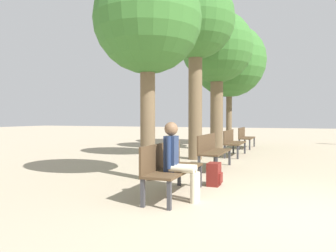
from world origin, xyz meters
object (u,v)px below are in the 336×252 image
object	(u,v)px
tree_row_3	(229,61)
tree_row_1	(195,23)
tree_row_2	(217,49)
bench_row_1	(212,149)
bench_row_0	(170,165)
bench_row_3	(245,136)
tree_row_0	(148,21)
bench_row_2	(233,141)
backpack	(214,174)
person_seated	(178,158)

from	to	relation	value
tree_row_3	tree_row_1	bearing A→B (deg)	-90.00
tree_row_2	bench_row_1	bearing A→B (deg)	-78.90
bench_row_0	tree_row_2	size ratio (longest dim) A/B	0.31
bench_row_3	tree_row_2	bearing A→B (deg)	-125.57
bench_row_1	tree_row_0	world-z (taller)	tree_row_0
bench_row_3	tree_row_2	distance (m)	4.07
tree_row_0	bench_row_2	bearing A→B (deg)	79.18
tree_row_2	tree_row_3	size ratio (longest dim) A/B	0.97
bench_row_2	backpack	distance (m)	5.33
person_seated	backpack	bearing A→B (deg)	77.69
tree_row_1	tree_row_3	world-z (taller)	tree_row_3
tree_row_0	bench_row_0	bearing A→B (deg)	-51.55
tree_row_1	tree_row_2	size ratio (longest dim) A/B	1.01
bench_row_0	tree_row_3	world-z (taller)	tree_row_3
bench_row_1	person_seated	distance (m)	3.48
bench_row_3	backpack	distance (m)	8.52
tree_row_0	bench_row_1	bearing A→B (deg)	63.29
tree_row_2	person_seated	bearing A→B (deg)	-81.74
tree_row_2	bench_row_0	bearing A→B (deg)	-83.16
bench_row_2	tree_row_2	distance (m)	4.24
backpack	bench_row_0	bearing A→B (deg)	-116.26
tree_row_0	backpack	world-z (taller)	tree_row_0
tree_row_0	tree_row_3	xyz separation A→B (m)	(0.00, 9.82, 0.71)
bench_row_3	bench_row_0	bearing A→B (deg)	-90.00
tree_row_1	tree_row_3	size ratio (longest dim) A/B	0.97
person_seated	backpack	size ratio (longest dim) A/B	2.82
bench_row_2	tree_row_0	distance (m)	6.02
bench_row_3	tree_row_0	size ratio (longest dim) A/B	0.38
tree_row_0	tree_row_1	xyz separation A→B (m)	(0.00, 3.76, 0.98)
bench_row_2	tree_row_3	distance (m)	6.00
bench_row_0	tree_row_2	xyz separation A→B (m)	(-0.99, 8.22, 3.70)
bench_row_1	tree_row_3	bearing A→B (deg)	97.15
bench_row_2	tree_row_3	bearing A→B (deg)	101.94
bench_row_2	tree_row_3	world-z (taller)	tree_row_3
backpack	tree_row_1	bearing A→B (deg)	111.44
bench_row_3	tree_row_0	xyz separation A→B (m)	(-0.99, -8.36, 2.95)
bench_row_1	tree_row_2	xyz separation A→B (m)	(-0.99, 5.02, 3.70)
bench_row_3	backpack	world-z (taller)	bench_row_3
bench_row_3	tree_row_0	bearing A→B (deg)	-96.72
bench_row_3	tree_row_1	size ratio (longest dim) A/B	0.31
bench_row_1	tree_row_0	distance (m)	3.67
tree_row_3	bench_row_3	bearing A→B (deg)	-55.99
bench_row_2	backpack	size ratio (longest dim) A/B	3.91
person_seated	bench_row_1	bearing A→B (deg)	94.07
tree_row_3	backpack	distance (m)	10.83
bench_row_2	backpack	bearing A→B (deg)	-84.12
bench_row_0	tree_row_0	world-z (taller)	tree_row_0
bench_row_3	person_seated	size ratio (longest dim) A/B	1.39
bench_row_0	tree_row_0	size ratio (longest dim) A/B	0.38
tree_row_0	backpack	bearing A→B (deg)	-5.06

